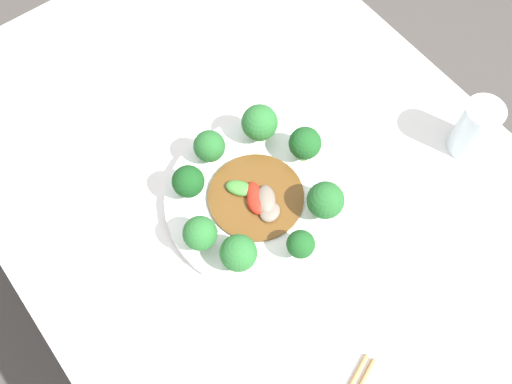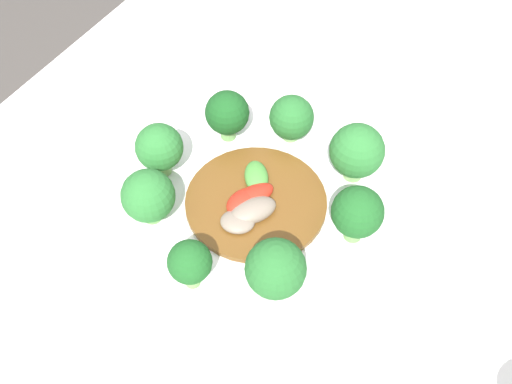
{
  "view_description": "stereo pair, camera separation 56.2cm",
  "coord_description": "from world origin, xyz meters",
  "px_view_note": "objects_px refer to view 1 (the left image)",
  "views": [
    {
      "loc": [
        0.35,
        -0.28,
        1.62
      ],
      "look_at": [
        0.01,
        -0.03,
        0.78
      ],
      "focal_mm": 42.0,
      "sensor_mm": 36.0,
      "label": 1
    },
    {
      "loc": [
        0.35,
        0.17,
        1.28
      ],
      "look_at": [
        0.01,
        -0.03,
        0.78
      ],
      "focal_mm": 42.0,
      "sensor_mm": 36.0,
      "label": 2
    }
  ],
  "objects_px": {
    "broccoli_northeast": "(325,201)",
    "stirfry_center": "(257,198)",
    "drinking_glass": "(475,129)",
    "broccoli_northwest": "(260,123)",
    "broccoli_north": "(304,142)",
    "broccoli_southeast": "(238,253)",
    "broccoli_west": "(209,146)",
    "broccoli_east": "(301,245)",
    "plate": "(256,201)",
    "broccoli_south": "(200,234)",
    "broccoli_southwest": "(188,182)"
  },
  "relations": [
    {
      "from": "broccoli_northeast",
      "to": "drinking_glass",
      "type": "bearing_deg",
      "value": 80.84
    },
    {
      "from": "broccoli_northwest",
      "to": "drinking_glass",
      "type": "distance_m",
      "value": 0.35
    },
    {
      "from": "broccoli_southwest",
      "to": "plate",
      "type": "bearing_deg",
      "value": 47.96
    },
    {
      "from": "broccoli_south",
      "to": "stirfry_center",
      "type": "distance_m",
      "value": 0.12
    },
    {
      "from": "broccoli_west",
      "to": "drinking_glass",
      "type": "height_order",
      "value": "drinking_glass"
    },
    {
      "from": "plate",
      "to": "stirfry_center",
      "type": "distance_m",
      "value": 0.02
    },
    {
      "from": "plate",
      "to": "broccoli_northwest",
      "type": "bearing_deg",
      "value": 139.76
    },
    {
      "from": "broccoli_northeast",
      "to": "broccoli_southeast",
      "type": "xyz_separation_m",
      "value": [
        -0.01,
        -0.15,
        -0.0
      ]
    },
    {
      "from": "broccoli_southwest",
      "to": "broccoli_south",
      "type": "relative_size",
      "value": 0.97
    },
    {
      "from": "broccoli_north",
      "to": "broccoli_west",
      "type": "bearing_deg",
      "value": -126.19
    },
    {
      "from": "broccoli_east",
      "to": "stirfry_center",
      "type": "relative_size",
      "value": 0.39
    },
    {
      "from": "plate",
      "to": "broccoli_northeast",
      "type": "height_order",
      "value": "broccoli_northeast"
    },
    {
      "from": "broccoli_northwest",
      "to": "broccoli_southwest",
      "type": "xyz_separation_m",
      "value": [
        0.02,
        -0.15,
        -0.0
      ]
    },
    {
      "from": "stirfry_center",
      "to": "broccoli_southwest",
      "type": "bearing_deg",
      "value": -133.93
    },
    {
      "from": "broccoli_south",
      "to": "broccoli_southwest",
      "type": "bearing_deg",
      "value": 156.97
    },
    {
      "from": "broccoli_northwest",
      "to": "broccoli_southeast",
      "type": "distance_m",
      "value": 0.23
    },
    {
      "from": "broccoli_north",
      "to": "broccoli_west",
      "type": "distance_m",
      "value": 0.15
    },
    {
      "from": "stirfry_center",
      "to": "drinking_glass",
      "type": "xyz_separation_m",
      "value": [
        0.13,
        0.35,
        0.02
      ]
    },
    {
      "from": "broccoli_west",
      "to": "broccoli_northeast",
      "type": "bearing_deg",
      "value": 23.53
    },
    {
      "from": "plate",
      "to": "broccoli_south",
      "type": "distance_m",
      "value": 0.12
    },
    {
      "from": "stirfry_center",
      "to": "drinking_glass",
      "type": "distance_m",
      "value": 0.38
    },
    {
      "from": "broccoli_southwest",
      "to": "broccoli_west",
      "type": "bearing_deg",
      "value": 118.65
    },
    {
      "from": "stirfry_center",
      "to": "drinking_glass",
      "type": "bearing_deg",
      "value": 70.42
    },
    {
      "from": "plate",
      "to": "broccoli_east",
      "type": "height_order",
      "value": "broccoli_east"
    },
    {
      "from": "broccoli_east",
      "to": "stirfry_center",
      "type": "bearing_deg",
      "value": 177.94
    },
    {
      "from": "plate",
      "to": "broccoli_west",
      "type": "distance_m",
      "value": 0.12
    },
    {
      "from": "plate",
      "to": "broccoli_east",
      "type": "relative_size",
      "value": 4.92
    },
    {
      "from": "broccoli_southeast",
      "to": "broccoli_south",
      "type": "distance_m",
      "value": 0.06
    },
    {
      "from": "broccoli_northwest",
      "to": "broccoli_north",
      "type": "bearing_deg",
      "value": 25.25
    },
    {
      "from": "broccoli_east",
      "to": "broccoli_north",
      "type": "bearing_deg",
      "value": 139.35
    },
    {
      "from": "broccoli_northwest",
      "to": "stirfry_center",
      "type": "xyz_separation_m",
      "value": [
        0.09,
        -0.08,
        -0.03
      ]
    },
    {
      "from": "drinking_glass",
      "to": "broccoli_west",
      "type": "bearing_deg",
      "value": -122.72
    },
    {
      "from": "broccoli_northeast",
      "to": "broccoli_east",
      "type": "xyz_separation_m",
      "value": [
        0.03,
        -0.07,
        -0.0
      ]
    },
    {
      "from": "broccoli_northeast",
      "to": "stirfry_center",
      "type": "distance_m",
      "value": 0.11
    },
    {
      "from": "broccoli_northeast",
      "to": "stirfry_center",
      "type": "height_order",
      "value": "broccoli_northeast"
    },
    {
      "from": "broccoli_northwest",
      "to": "broccoli_southeast",
      "type": "height_order",
      "value": "broccoli_northwest"
    },
    {
      "from": "broccoli_west",
      "to": "broccoli_south",
      "type": "xyz_separation_m",
      "value": [
        0.12,
        -0.1,
        0.01
      ]
    },
    {
      "from": "broccoli_west",
      "to": "broccoli_northeast",
      "type": "relative_size",
      "value": 0.84
    },
    {
      "from": "broccoli_northwest",
      "to": "broccoli_north",
      "type": "distance_m",
      "value": 0.08
    },
    {
      "from": "broccoli_southwest",
      "to": "broccoli_northeast",
      "type": "distance_m",
      "value": 0.21
    },
    {
      "from": "broccoli_southeast",
      "to": "broccoli_south",
      "type": "height_order",
      "value": "broccoli_south"
    },
    {
      "from": "plate",
      "to": "broccoli_south",
      "type": "xyz_separation_m",
      "value": [
        0.01,
        -0.11,
        0.05
      ]
    },
    {
      "from": "broccoli_west",
      "to": "broccoli_southeast",
      "type": "distance_m",
      "value": 0.19
    },
    {
      "from": "broccoli_east",
      "to": "broccoli_south",
      "type": "xyz_separation_m",
      "value": [
        -0.1,
        -0.11,
        0.0
      ]
    },
    {
      "from": "broccoli_northwest",
      "to": "broccoli_north",
      "type": "height_order",
      "value": "broccoli_northwest"
    },
    {
      "from": "broccoli_west",
      "to": "broccoli_east",
      "type": "xyz_separation_m",
      "value": [
        0.22,
        0.01,
        0.0
      ]
    },
    {
      "from": "broccoli_west",
      "to": "broccoli_east",
      "type": "distance_m",
      "value": 0.22
    },
    {
      "from": "broccoli_southwest",
      "to": "broccoli_northeast",
      "type": "xyz_separation_m",
      "value": [
        0.15,
        0.15,
        0.0
      ]
    },
    {
      "from": "plate",
      "to": "drinking_glass",
      "type": "bearing_deg",
      "value": 69.84
    },
    {
      "from": "broccoli_northwest",
      "to": "broccoli_southeast",
      "type": "bearing_deg",
      "value": -45.35
    }
  ]
}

